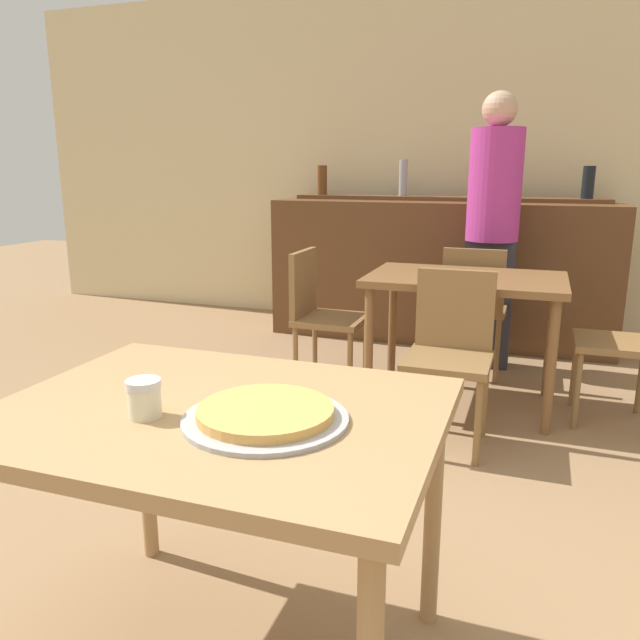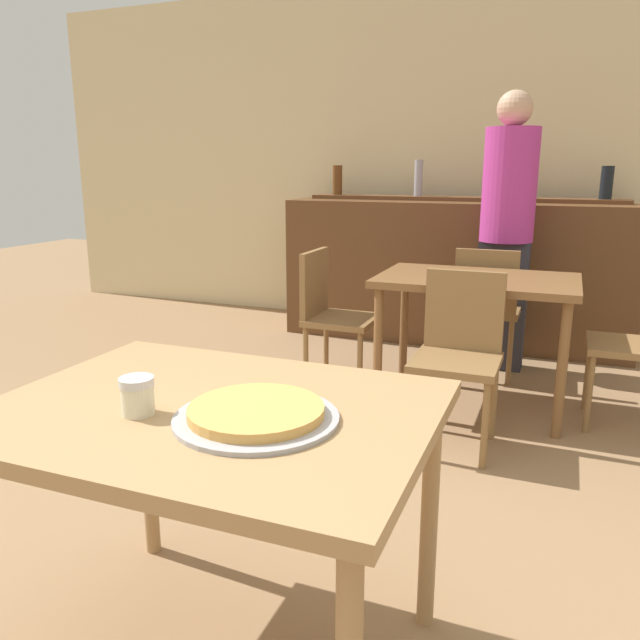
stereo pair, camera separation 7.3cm
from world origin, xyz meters
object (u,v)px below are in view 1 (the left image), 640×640
Objects in this scene: chair_far_side_front at (451,345)px; chair_far_side_right at (632,334)px; chair_far_side_back at (474,302)px; cheese_shaker at (144,398)px; pizza_tray at (265,415)px; person_standing at (492,222)px; chair_far_side_left at (320,309)px.

chair_far_side_front is 1.00× the size of chair_far_side_right.
chair_far_side_back is 9.15× the size of cheese_shaker.
chair_far_side_front reaches higher than pizza_tray.
chair_far_side_right is 9.15× the size of cheese_shaker.
person_standing is at bearing -103.93° from chair_far_side_back.
cheese_shaker is at bearing -100.09° from person_standing.
cheese_shaker is 0.05× the size of person_standing.
person_standing is (0.55, 3.09, 0.18)m from cheese_shaker.
chair_far_side_front is 1.05m from chair_far_side_back.
pizza_tray is (-1.06, -2.24, 0.28)m from chair_far_side_right.
person_standing is at bearing -134.87° from chair_far_side_right.
chair_far_side_back is (0.00, 1.05, 0.00)m from chair_far_side_front.
chair_far_side_back is 0.56m from person_standing.
chair_far_side_front and chair_far_side_right have the same top height.
pizza_tray is at bearing -95.08° from person_standing.
cheese_shaker is (-0.28, -0.07, 0.03)m from pizza_tray.
cheese_shaker is (-1.34, -2.31, 0.31)m from chair_far_side_right.
chair_far_side_left is (-0.86, -0.52, 0.00)m from chair_far_side_back.
chair_far_side_right is 1.22m from person_standing.
pizza_tray is at bearing 85.79° from chair_far_side_back.
chair_far_side_left is at bearing 148.58° from chair_far_side_front.
chair_far_side_front is at bearing 83.23° from pizza_tray.
pizza_tray is at bearing 13.76° from cheese_shaker.
chair_far_side_back is 1.00× the size of chair_far_side_right.
chair_far_side_front is 2.16× the size of pizza_tray.
chair_far_side_front and chair_far_side_left have the same top height.
chair_far_side_right is (0.86, 0.52, 0.00)m from chair_far_side_front.
cheese_shaker is (-0.48, -2.83, 0.31)m from chair_far_side_back.
chair_far_side_front is 1.01m from chair_far_side_right.
chair_far_side_left is 2.36m from cheese_shaker.
person_standing is (0.07, 0.26, 0.49)m from chair_far_side_back.
chair_far_side_front and chair_far_side_back have the same top height.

